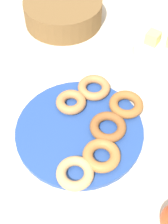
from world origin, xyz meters
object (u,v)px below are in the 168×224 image
donut_plate (79,130)px  donut_3 (126,104)px  donut_4 (101,155)px  fruit_bowl (160,50)px  basket (63,11)px  donut_2 (71,102)px  donut_5 (94,88)px  melon_chunk_left (153,38)px  donut_0 (108,127)px  donut_1 (75,173)px

donut_plate → donut_3: donut_3 is taller
donut_4 → fruit_bowl: fruit_bowl is taller
donut_plate → basket: 0.45m
donut_4 → donut_2: bearing=136.8°
donut_5 → melon_chunk_left: bearing=65.3°
donut_2 → donut_3: bearing=18.8°
donut_0 → donut_2: (-0.11, 0.04, 0.00)m
donut_0 → melon_chunk_left: melon_chunk_left is taller
donut_5 → donut_3: bearing=-13.8°
donut_3 → melon_chunk_left: melon_chunk_left is taller
donut_0 → donut_1: same height
donut_2 → donut_3: size_ratio=0.89×
donut_2 → donut_3: 0.14m
donut_1 → melon_chunk_left: 0.47m
donut_5 → donut_4: bearing=-64.6°
donut_plate → donut_2: bearing=128.5°
donut_5 → melon_chunk_left: 0.24m
donut_1 → donut_3: (0.05, 0.22, 0.00)m
basket → fruit_bowl: bearing=-7.8°
donut_3 → fruit_bowl: 0.24m
donut_2 → melon_chunk_left: bearing=64.4°
donut_5 → donut_0: bearing=-54.4°
donut_1 → basket: basket is taller
donut_5 → basket: (-0.21, 0.26, 0.01)m
donut_4 → melon_chunk_left: (0.01, 0.40, 0.03)m
donut_plate → donut_1: 0.13m
fruit_bowl → basket: bearing=172.2°
donut_plate → donut_0: 0.07m
donut_1 → melon_chunk_left: bearing=83.9°
donut_2 → donut_5: 0.08m
donut_plate → fruit_bowl: size_ratio=1.90×
donut_4 → donut_5: 0.21m
donut_plate → donut_1: (0.04, -0.12, 0.02)m
donut_1 → donut_0: bearing=79.5°
donut_3 → donut_5: bearing=166.2°
donut_5 → fruit_bowl: bearing=59.3°
donut_0 → donut_4: donut_4 is taller
donut_0 → melon_chunk_left: bearing=85.8°
donut_0 → donut_2: donut_2 is taller
donut_plate → basket: bearing=119.0°
donut_1 → donut_3: same height
donut_3 → donut_4: 0.16m
donut_2 → donut_5: size_ratio=0.90×
donut_1 → donut_5: (-0.05, 0.25, 0.00)m
basket → fruit_bowl: 0.34m
donut_plate → donut_0: donut_0 is taller
donut_plate → donut_2: donut_2 is taller
donut_5 → basket: 0.33m
donut_0 → donut_plate: bearing=-160.3°
donut_3 → donut_5: same height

